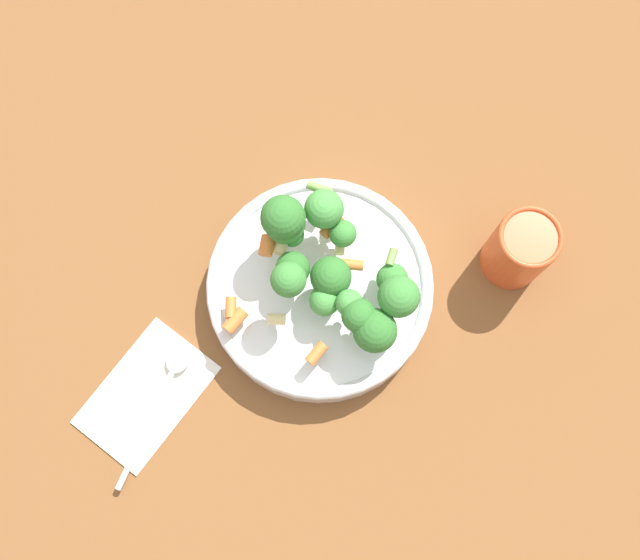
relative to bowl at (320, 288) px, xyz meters
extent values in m
plane|color=brown|center=(0.00, 0.00, -0.03)|extent=(3.00, 3.00, 0.00)
cylinder|color=silver|center=(0.00, 0.00, -0.01)|extent=(0.25, 0.25, 0.04)
torus|color=silver|center=(0.00, 0.00, 0.02)|extent=(0.25, 0.25, 0.01)
cylinder|color=#8CB766|center=(0.07, 0.02, 0.03)|extent=(0.01, 0.01, 0.01)
sphere|color=#3D8438|center=(0.07, 0.02, 0.05)|extent=(0.03, 0.03, 0.03)
cylinder|color=#8CB766|center=(0.07, -0.05, 0.04)|extent=(0.02, 0.02, 0.02)
sphere|color=#33722D|center=(0.07, -0.05, 0.07)|extent=(0.05, 0.05, 0.05)
cylinder|color=#8CB766|center=(-0.05, 0.04, 0.05)|extent=(0.02, 0.02, 0.02)
sphere|color=#479342|center=(-0.05, 0.04, 0.07)|extent=(0.04, 0.04, 0.04)
cylinder|color=#8CB766|center=(0.01, -0.02, 0.04)|extent=(0.01, 0.01, 0.01)
sphere|color=#479342|center=(0.01, -0.02, 0.05)|extent=(0.03, 0.03, 0.03)
cylinder|color=#8CB766|center=(0.05, -0.04, 0.05)|extent=(0.01, 0.01, 0.01)
sphere|color=#33722D|center=(0.05, -0.04, 0.07)|extent=(0.04, 0.04, 0.04)
cylinder|color=#8CB766|center=(0.08, -0.01, 0.05)|extent=(0.02, 0.02, 0.01)
sphere|color=#3D8438|center=(0.08, -0.01, 0.08)|extent=(0.04, 0.04, 0.04)
cylinder|color=#8CB766|center=(-0.04, 0.04, 0.04)|extent=(0.01, 0.01, 0.01)
sphere|color=#3D8438|center=(-0.04, 0.04, 0.06)|extent=(0.03, 0.03, 0.03)
cylinder|color=#8CB766|center=(0.01, 0.00, 0.04)|extent=(0.02, 0.02, 0.02)
sphere|color=#33722D|center=(0.01, 0.00, 0.06)|extent=(0.04, 0.04, 0.04)
cylinder|color=#8CB766|center=(-0.03, -0.02, 0.07)|extent=(0.01, 0.01, 0.02)
sphere|color=#3D8438|center=(-0.03, -0.02, 0.10)|extent=(0.04, 0.04, 0.04)
cylinder|color=#8CB766|center=(0.01, 0.05, 0.05)|extent=(0.01, 0.01, 0.01)
sphere|color=#3D8438|center=(0.01, 0.05, 0.06)|extent=(0.03, 0.03, 0.03)
cylinder|color=#8CB766|center=(-0.05, 0.04, 0.07)|extent=(0.02, 0.02, 0.02)
sphere|color=#33722D|center=(-0.05, 0.04, 0.10)|extent=(0.05, 0.05, 0.05)
cylinder|color=#8CB766|center=(0.04, -0.02, 0.05)|extent=(0.01, 0.01, 0.01)
sphere|color=#479342|center=(0.04, -0.02, 0.07)|extent=(0.03, 0.03, 0.03)
cylinder|color=#8CB766|center=(-0.03, 0.00, 0.04)|extent=(0.01, 0.01, 0.01)
sphere|color=#33722D|center=(-0.03, 0.00, 0.06)|extent=(0.04, 0.04, 0.04)
cylinder|color=#8CB766|center=(-0.01, 0.06, 0.05)|extent=(0.01, 0.01, 0.02)
sphere|color=#479342|center=(-0.01, 0.06, 0.08)|extent=(0.04, 0.04, 0.04)
cylinder|color=orange|center=(-0.08, -0.06, 0.03)|extent=(0.03, 0.03, 0.01)
cylinder|color=beige|center=(-0.03, -0.05, 0.04)|extent=(0.02, 0.01, 0.01)
cylinder|color=orange|center=(0.00, 0.07, 0.04)|extent=(0.02, 0.02, 0.01)
cylinder|color=beige|center=(0.01, 0.04, 0.04)|extent=(0.01, 0.02, 0.01)
cylinder|color=beige|center=(-0.05, 0.02, 0.06)|extent=(0.02, 0.02, 0.01)
cylinder|color=#729E4C|center=(0.07, 0.03, 0.06)|extent=(0.01, 0.02, 0.01)
cylinder|color=orange|center=(0.03, 0.02, 0.06)|extent=(0.02, 0.01, 0.01)
cylinder|color=orange|center=(0.01, -0.08, 0.04)|extent=(0.02, 0.03, 0.01)
cylinder|color=orange|center=(0.00, 0.06, 0.06)|extent=(0.02, 0.03, 0.01)
cylinder|color=orange|center=(-0.06, 0.02, 0.06)|extent=(0.02, 0.02, 0.01)
cylinder|color=#729E4C|center=(-0.02, 0.09, 0.06)|extent=(0.03, 0.01, 0.01)
cylinder|color=orange|center=(-0.09, -0.05, 0.04)|extent=(0.02, 0.02, 0.01)
cylinder|color=#CC4C23|center=(0.21, 0.09, 0.02)|extent=(0.07, 0.07, 0.09)
torus|color=#CC4C23|center=(0.21, 0.09, 0.07)|extent=(0.07, 0.07, 0.01)
cube|color=white|center=(-0.16, -0.15, -0.02)|extent=(0.15, 0.17, 0.01)
cylinder|color=silver|center=(-0.15, -0.19, -0.01)|extent=(0.03, 0.13, 0.01)
ellipsoid|color=silver|center=(-0.14, -0.11, -0.01)|extent=(0.03, 0.04, 0.01)
camera|label=1|loc=(0.04, -0.19, 0.81)|focal=42.00mm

